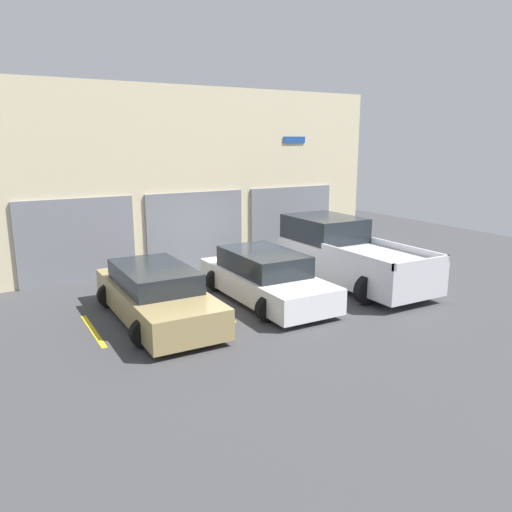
# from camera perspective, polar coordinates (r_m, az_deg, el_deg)

# --- Properties ---
(ground_plane) EXTENTS (28.00, 28.00, 0.00)m
(ground_plane) POSITION_cam_1_polar(r_m,az_deg,el_deg) (14.30, -1.36, -3.76)
(ground_plane) COLOR #3D3D3F
(shophouse_building) EXTENTS (13.23, 0.68, 5.82)m
(shophouse_building) POSITION_cam_1_polar(r_m,az_deg,el_deg) (16.71, -6.84, 8.51)
(shophouse_building) COLOR beige
(shophouse_building) RESTS_ON ground
(pickup_truck) EXTENTS (2.51, 5.17, 1.84)m
(pickup_truck) POSITION_cam_1_polar(r_m,az_deg,el_deg) (15.02, 10.25, 0.20)
(pickup_truck) COLOR silver
(pickup_truck) RESTS_ON ground
(sedan_white) EXTENTS (2.13, 4.55, 1.31)m
(sedan_white) POSITION_cam_1_polar(r_m,az_deg,el_deg) (13.17, 1.01, -2.47)
(sedan_white) COLOR white
(sedan_white) RESTS_ON ground
(sedan_side) EXTENTS (2.11, 4.69, 1.27)m
(sedan_side) POSITION_cam_1_polar(r_m,az_deg,el_deg) (11.99, -11.37, -4.36)
(sedan_side) COLOR #9E8956
(sedan_side) RESTS_ON ground
(parking_stripe_far_left) EXTENTS (0.12, 2.20, 0.01)m
(parking_stripe_far_left) POSITION_cam_1_polar(r_m,az_deg,el_deg) (11.81, -18.12, -8.09)
(parking_stripe_far_left) COLOR gold
(parking_stripe_far_left) RESTS_ON ground
(parking_stripe_left) EXTENTS (0.12, 2.20, 0.01)m
(parking_stripe_left) POSITION_cam_1_polar(r_m,az_deg,el_deg) (12.66, -4.77, -6.04)
(parking_stripe_left) COLOR gold
(parking_stripe_left) RESTS_ON ground
(parking_stripe_centre) EXTENTS (0.12, 2.20, 0.01)m
(parking_stripe_centre) POSITION_cam_1_polar(r_m,az_deg,el_deg) (14.10, 6.29, -4.07)
(parking_stripe_centre) COLOR gold
(parking_stripe_centre) RESTS_ON ground
(parking_stripe_right) EXTENTS (0.12, 2.20, 0.01)m
(parking_stripe_right) POSITION_cam_1_polar(r_m,az_deg,el_deg) (15.97, 15.00, -2.40)
(parking_stripe_right) COLOR gold
(parking_stripe_right) RESTS_ON ground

